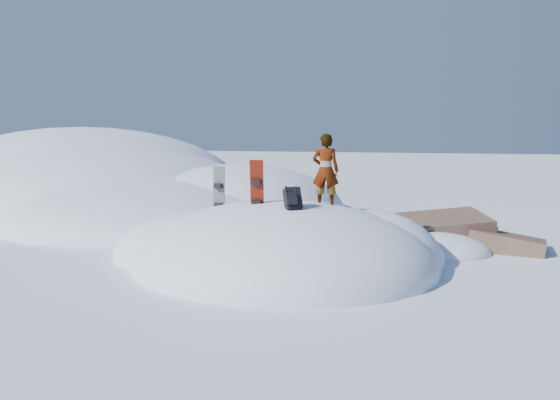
% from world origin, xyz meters
% --- Properties ---
extents(ground, '(120.00, 120.00, 0.00)m').
position_xyz_m(ground, '(0.00, 0.00, 0.00)').
color(ground, white).
rests_on(ground, ground).
extents(snow_mound, '(8.00, 6.00, 3.00)m').
position_xyz_m(snow_mound, '(-0.17, 0.24, 0.00)').
color(snow_mound, white).
rests_on(snow_mound, ground).
extents(snow_ridge, '(21.50, 18.50, 6.40)m').
position_xyz_m(snow_ridge, '(-10.43, 9.85, 0.00)').
color(snow_ridge, white).
rests_on(snow_ridge, ground).
extents(rock_outcrop, '(4.68, 4.41, 1.68)m').
position_xyz_m(rock_outcrop, '(3.72, 3.01, 0.01)').
color(rock_outcrop, brown).
rests_on(rock_outcrop, ground).
extents(snowboard_red, '(0.33, 0.26, 1.61)m').
position_xyz_m(snowboard_red, '(-0.53, -0.30, 1.66)').
color(snowboard_red, red).
rests_on(snowboard_red, snow_mound).
extents(snowboard_dark, '(0.30, 0.19, 1.54)m').
position_xyz_m(snowboard_dark, '(-1.64, 0.27, 1.49)').
color(snowboard_dark, black).
rests_on(snowboard_dark, snow_mound).
extents(backpack, '(0.49, 0.55, 0.56)m').
position_xyz_m(backpack, '(0.36, -0.69, 1.65)').
color(backpack, black).
rests_on(backpack, snow_mound).
extents(gear_pile, '(0.94, 0.82, 0.25)m').
position_xyz_m(gear_pile, '(-2.28, -1.55, 0.12)').
color(gear_pile, black).
rests_on(gear_pile, ground).
extents(person, '(0.62, 0.43, 1.65)m').
position_xyz_m(person, '(0.90, 0.28, 2.19)').
color(person, slate).
rests_on(person, snow_mound).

